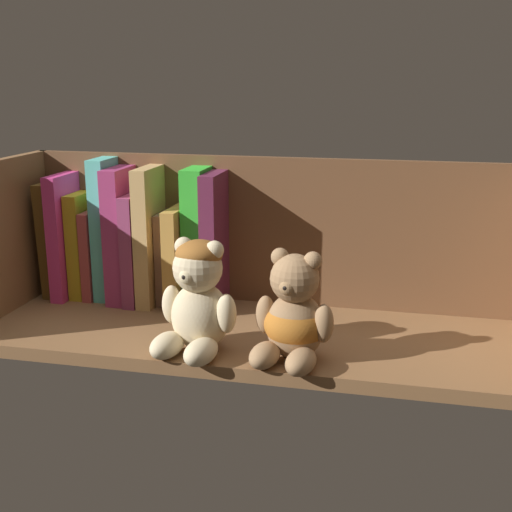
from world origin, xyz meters
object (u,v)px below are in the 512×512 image
book_2 (85,243)px  book_4 (109,228)px  book_9 (183,253)px  book_6 (142,245)px  book_10 (200,236)px  book_8 (170,256)px  book_0 (58,237)px  book_5 (126,233)px  book_7 (155,234)px  teddy_bear_larger (197,299)px  book_11 (218,239)px  book_3 (98,252)px  book_1 (71,234)px  teddy_bear_smaller (294,318)px

book_2 → book_4: book_4 is taller
book_9 → book_4: bearing=180.0°
book_6 → book_9: size_ratio=1.12×
book_10 → book_8: bearing=180.0°
book_0 → book_5: 13.08cm
book_7 → teddy_bear_larger: bearing=-55.6°
book_0 → book_5: size_ratio=0.87×
book_5 → book_11: size_ratio=1.01×
teddy_bear_larger → book_7: bearing=124.4°
book_7 → book_11: book_7 is taller
book_2 → book_3: book_2 is taller
book_5 → book_7: book_7 is taller
book_3 → teddy_bear_larger: teddy_bear_larger is taller
book_1 → book_2: book_1 is taller
book_0 → book_11: bearing=-0.0°
book_2 → book_5: book_5 is taller
book_5 → book_10: (13.40, -0.00, 0.12)cm
book_4 → teddy_bear_smaller: (36.16, -20.54, -6.11)cm
teddy_bear_larger → teddy_bear_smaller: (13.72, -0.10, -1.59)cm
book_4 → book_2: bearing=180.0°
book_1 → book_6: book_1 is taller
book_1 → book_4: book_4 is taller
book_0 → book_8: book_0 is taller
teddy_bear_smaller → teddy_bear_larger: bearing=179.6°
book_7 → book_10: size_ratio=1.00×
book_5 → teddy_bear_smaller: book_5 is taller
teddy_bear_smaller → book_11: bearing=128.6°
book_1 → teddy_bear_larger: size_ratio=1.34×
book_7 → teddy_bear_smaller: size_ratio=1.50×
book_3 → book_11: book_11 is taller
book_8 → teddy_bear_larger: 23.43cm
book_3 → book_10: size_ratio=0.66×
book_3 → book_0: bearing=180.0°
book_7 → book_3: bearing=-180.0°
book_5 → teddy_bear_larger: bearing=-46.6°
book_2 → book_11: bearing=-0.0°
book_6 → book_8: (5.09, -0.00, -1.58)cm
book_8 → book_0: bearing=180.0°
book_0 → book_4: size_ratio=0.82×
book_2 → book_5: bearing=0.0°
book_2 → book_7: book_7 is taller
book_6 → teddy_bear_smaller: book_6 is taller
book_1 → book_6: bearing=0.0°
book_8 → book_11: 9.45cm
book_6 → book_4: bearing=-180.0°
book_4 → teddy_bear_smaller: 42.03cm
book_1 → book_9: book_1 is taller
book_5 → teddy_bear_smaller: bearing=-31.8°
teddy_bear_larger → book_11: bearing=97.5°
book_4 → book_7: bearing=0.0°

